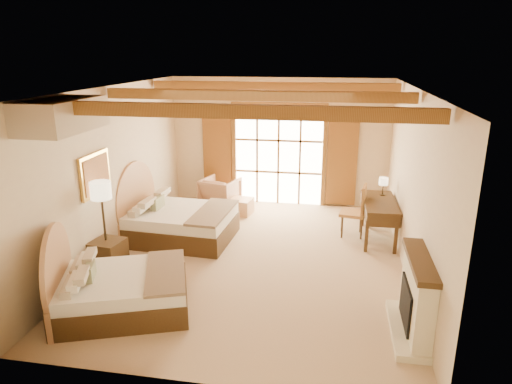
% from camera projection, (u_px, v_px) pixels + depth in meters
% --- Properties ---
extents(floor, '(7.00, 7.00, 0.00)m').
position_uv_depth(floor, '(255.00, 259.00, 8.75)').
color(floor, tan).
rests_on(floor, ground).
extents(wall_back, '(5.50, 0.00, 5.50)m').
position_uv_depth(wall_back, '(279.00, 142.00, 11.57)').
color(wall_back, beige).
rests_on(wall_back, ground).
extents(wall_left, '(0.00, 7.00, 7.00)m').
position_uv_depth(wall_left, '(114.00, 172.00, 8.73)').
color(wall_left, beige).
rests_on(wall_left, ground).
extents(wall_right, '(0.00, 7.00, 7.00)m').
position_uv_depth(wall_right, '(413.00, 186.00, 7.82)').
color(wall_right, beige).
rests_on(wall_right, ground).
extents(ceiling, '(7.00, 7.00, 0.00)m').
position_uv_depth(ceiling, '(255.00, 88.00, 7.80)').
color(ceiling, '#AC6735').
rests_on(ceiling, ground).
extents(ceiling_beams, '(5.39, 4.60, 0.18)m').
position_uv_depth(ceiling_beams, '(255.00, 95.00, 7.84)').
color(ceiling_beams, olive).
rests_on(ceiling_beams, ceiling).
extents(french_doors, '(3.95, 0.08, 2.60)m').
position_uv_depth(french_doors, '(278.00, 156.00, 11.62)').
color(french_doors, white).
rests_on(french_doors, ground).
extents(fireplace, '(0.46, 1.40, 1.16)m').
position_uv_depth(fireplace, '(415.00, 301.00, 6.29)').
color(fireplace, beige).
rests_on(fireplace, ground).
extents(painting, '(0.06, 0.95, 0.75)m').
position_uv_depth(painting, '(96.00, 174.00, 7.97)').
color(painting, gold).
rests_on(painting, wall_left).
extents(canopy_valance, '(0.70, 1.40, 0.45)m').
position_uv_depth(canopy_valance, '(62.00, 115.00, 6.39)').
color(canopy_valance, beige).
rests_on(canopy_valance, ceiling).
extents(bed_near, '(2.38, 2.01, 1.26)m').
position_uv_depth(bed_near, '(114.00, 286.00, 6.93)').
color(bed_near, '#423116').
rests_on(bed_near, floor).
extents(bed_far, '(2.23, 1.74, 1.41)m').
position_uv_depth(bed_far, '(173.00, 219.00, 9.59)').
color(bed_far, '#423116').
rests_on(bed_far, floor).
extents(nightstand, '(0.60, 0.60, 0.62)m').
position_uv_depth(nightstand, '(109.00, 257.00, 8.09)').
color(nightstand, '#423116').
rests_on(nightstand, floor).
extents(floor_lamp, '(0.36, 0.36, 1.69)m').
position_uv_depth(floor_lamp, '(101.00, 196.00, 7.80)').
color(floor_lamp, '#322919').
rests_on(floor_lamp, floor).
extents(armchair, '(1.03, 1.04, 0.78)m').
position_uv_depth(armchair, '(220.00, 193.00, 11.48)').
color(armchair, '#A27252').
rests_on(armchair, floor).
extents(ottoman, '(0.59, 0.59, 0.38)m').
position_uv_depth(ottoman, '(241.00, 206.00, 11.11)').
color(ottoman, tan).
rests_on(ottoman, floor).
extents(desk, '(0.72, 1.58, 0.84)m').
position_uv_depth(desk, '(379.00, 219.00, 9.56)').
color(desk, '#423116').
rests_on(desk, floor).
extents(desk_chair, '(0.57, 0.57, 1.14)m').
position_uv_depth(desk_chair, '(353.00, 220.00, 9.76)').
color(desk_chair, '#AC8233').
rests_on(desk_chair, floor).
extents(desk_lamp, '(0.20, 0.20, 0.39)m').
position_uv_depth(desk_lamp, '(383.00, 182.00, 9.74)').
color(desk_lamp, '#322919').
rests_on(desk_lamp, desk).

